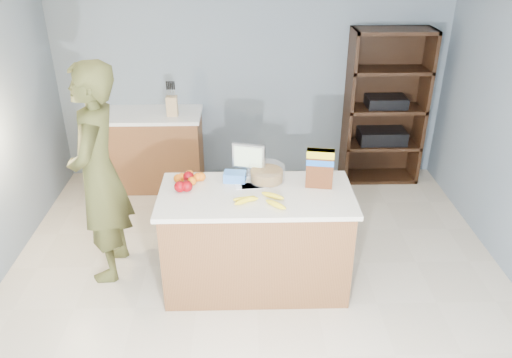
{
  "coord_description": "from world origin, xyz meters",
  "views": [
    {
      "loc": [
        -0.09,
        -3.18,
        2.82
      ],
      "look_at": [
        0.0,
        0.35,
        1.0
      ],
      "focal_mm": 35.0,
      "sensor_mm": 36.0,
      "label": 1
    }
  ],
  "objects_px": {
    "counter_peninsula": "(256,243)",
    "cereal_box": "(320,166)",
    "shelving_unit": "(384,110)",
    "person": "(99,175)",
    "tv": "(249,158)"
  },
  "relations": [
    {
      "from": "tv",
      "to": "person",
      "type": "bearing_deg",
      "value": -175.98
    },
    {
      "from": "tv",
      "to": "shelving_unit",
      "type": "bearing_deg",
      "value": 47.04
    },
    {
      "from": "counter_peninsula",
      "to": "shelving_unit",
      "type": "height_order",
      "value": "shelving_unit"
    },
    {
      "from": "shelving_unit",
      "to": "person",
      "type": "xyz_separation_m",
      "value": [
        -2.85,
        -1.81,
        0.09
      ]
    },
    {
      "from": "cereal_box",
      "to": "shelving_unit",
      "type": "bearing_deg",
      "value": 62.04
    },
    {
      "from": "person",
      "to": "cereal_box",
      "type": "height_order",
      "value": "person"
    },
    {
      "from": "person",
      "to": "cereal_box",
      "type": "xyz_separation_m",
      "value": [
        1.81,
        -0.14,
        0.13
      ]
    },
    {
      "from": "person",
      "to": "tv",
      "type": "distance_m",
      "value": 1.25
    },
    {
      "from": "shelving_unit",
      "to": "cereal_box",
      "type": "bearing_deg",
      "value": -117.96
    },
    {
      "from": "tv",
      "to": "cereal_box",
      "type": "bearing_deg",
      "value": -22.0
    },
    {
      "from": "shelving_unit",
      "to": "cereal_box",
      "type": "distance_m",
      "value": 2.22
    },
    {
      "from": "counter_peninsula",
      "to": "person",
      "type": "relative_size",
      "value": 0.82
    },
    {
      "from": "tv",
      "to": "cereal_box",
      "type": "relative_size",
      "value": 0.86
    },
    {
      "from": "shelving_unit",
      "to": "tv",
      "type": "xyz_separation_m",
      "value": [
        -1.61,
        -1.72,
        0.19
      ]
    },
    {
      "from": "counter_peninsula",
      "to": "cereal_box",
      "type": "height_order",
      "value": "cereal_box"
    }
  ]
}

